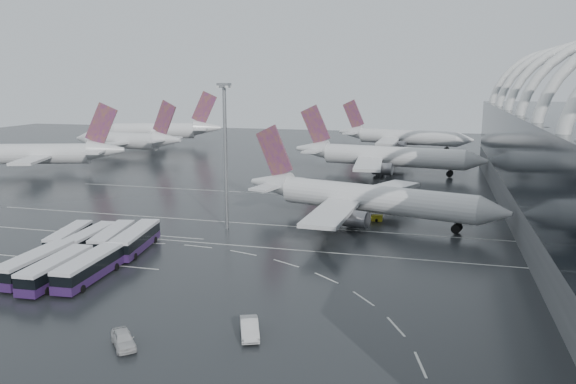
% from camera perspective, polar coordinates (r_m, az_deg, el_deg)
% --- Properties ---
extents(ground, '(420.00, 420.00, 0.00)m').
position_cam_1_polar(ground, '(92.90, -2.87, -5.25)').
color(ground, black).
rests_on(ground, ground).
extents(lane_marking_near, '(120.00, 0.25, 0.01)m').
position_cam_1_polar(lane_marking_near, '(91.08, -3.25, -5.59)').
color(lane_marking_near, beige).
rests_on(lane_marking_near, ground).
extents(lane_marking_mid, '(120.00, 0.25, 0.01)m').
position_cam_1_polar(lane_marking_mid, '(103.97, -0.87, -3.42)').
color(lane_marking_mid, beige).
rests_on(lane_marking_mid, ground).
extents(lane_marking_far, '(120.00, 0.25, 0.01)m').
position_cam_1_polar(lane_marking_far, '(130.44, 2.43, -0.38)').
color(lane_marking_far, beige).
rests_on(lane_marking_far, ground).
extents(bus_bay_line_south, '(28.00, 0.25, 0.01)m').
position_cam_1_polar(bus_bay_line_south, '(89.71, -20.98, -6.62)').
color(bus_bay_line_south, beige).
rests_on(bus_bay_line_south, ground).
extents(bus_bay_line_north, '(28.00, 0.25, 0.01)m').
position_cam_1_polar(bus_bay_line_north, '(102.50, -15.80, -4.08)').
color(bus_bay_line_north, beige).
rests_on(bus_bay_line_north, ground).
extents(airliner_main, '(51.24, 44.31, 17.58)m').
position_cam_1_polar(airliner_main, '(107.14, 7.62, -0.66)').
color(airliner_main, silver).
rests_on(airliner_main, ground).
extents(airliner_gate_b, '(55.43, 49.39, 19.25)m').
position_cam_1_polar(airliner_gate_b, '(163.43, 9.65, 3.57)').
color(airliner_gate_b, silver).
rests_on(airliner_gate_b, ground).
extents(airliner_gate_c, '(52.34, 47.52, 18.78)m').
position_cam_1_polar(airliner_gate_c, '(220.92, 11.37, 5.47)').
color(airliner_gate_c, silver).
rests_on(airliner_gate_c, ground).
extents(jet_remote_west, '(45.53, 37.01, 20.13)m').
position_cam_1_polar(jet_remote_west, '(178.51, -23.21, 3.58)').
color(jet_remote_west, silver).
rests_on(jet_remote_west, ground).
extents(jet_remote_mid, '(45.29, 36.57, 19.70)m').
position_cam_1_polar(jet_remote_mid, '(208.48, -15.90, 5.03)').
color(jet_remote_mid, silver).
rests_on(jet_remote_mid, ground).
extents(jet_remote_far, '(49.81, 40.46, 21.97)m').
position_cam_1_polar(jet_remote_far, '(239.33, -12.62, 6.09)').
color(jet_remote_far, silver).
rests_on(jet_remote_far, ground).
extents(bus_row_near_a, '(5.01, 12.53, 3.01)m').
position_cam_1_polar(bus_row_near_a, '(96.85, -21.35, -4.32)').
color(bus_row_near_a, '#2C1543').
rests_on(bus_row_near_a, ground).
extents(bus_row_near_b, '(3.61, 12.35, 3.00)m').
position_cam_1_polar(bus_row_near_b, '(95.01, -19.43, -4.48)').
color(bus_row_near_b, '#2C1543').
rests_on(bus_row_near_b, ground).
extents(bus_row_near_c, '(5.21, 13.22, 3.18)m').
position_cam_1_polar(bus_row_near_c, '(93.61, -17.40, -4.52)').
color(bus_row_near_c, '#2C1543').
rests_on(bus_row_near_c, ground).
extents(bus_row_near_d, '(5.25, 14.32, 3.45)m').
position_cam_1_polar(bus_row_near_d, '(91.52, -15.20, -4.66)').
color(bus_row_near_d, '#2C1543').
rests_on(bus_row_near_d, ground).
extents(bus_row_far_a, '(3.49, 13.69, 3.35)m').
position_cam_1_polar(bus_row_far_a, '(84.42, -24.25, -6.68)').
color(bus_row_far_a, '#2C1543').
rests_on(bus_row_far_a, ground).
extents(bus_row_far_b, '(3.77, 13.55, 3.30)m').
position_cam_1_polar(bus_row_far_b, '(81.13, -22.48, -7.27)').
color(bus_row_far_b, '#2C1543').
rests_on(bus_row_far_b, ground).
extents(bus_row_far_c, '(3.89, 13.76, 3.35)m').
position_cam_1_polar(bus_row_far_c, '(80.32, -19.51, -7.22)').
color(bus_row_far_c, '#2C1543').
rests_on(bus_row_far_c, ground).
extents(van_curve_b, '(4.64, 4.91, 1.64)m').
position_cam_1_polar(van_curve_b, '(60.83, -16.39, -14.14)').
color(van_curve_b, '#BEBEBE').
rests_on(van_curve_b, ground).
extents(van_curve_c, '(3.68, 5.62, 1.75)m').
position_cam_1_polar(van_curve_c, '(60.83, -3.93, -13.62)').
color(van_curve_c, '#BEBEBE').
rests_on(van_curve_c, ground).
extents(floodlight_mast, '(1.99, 1.99, 25.93)m').
position_cam_1_polar(floodlight_mast, '(99.77, -6.41, 5.41)').
color(floodlight_mast, gray).
rests_on(floodlight_mast, ground).
extents(gse_cart_belly_a, '(2.08, 1.23, 1.14)m').
position_cam_1_polar(gse_cart_belly_a, '(108.55, 9.02, -2.62)').
color(gse_cart_belly_a, gold).
rests_on(gse_cart_belly_a, ground).
extents(gse_cart_belly_c, '(1.98, 1.17, 1.08)m').
position_cam_1_polar(gse_cart_belly_c, '(110.11, 3.94, -2.32)').
color(gse_cart_belly_c, gold).
rests_on(gse_cart_belly_c, ground).
extents(gse_cart_belly_d, '(2.34, 1.38, 1.27)m').
position_cam_1_polar(gse_cart_belly_d, '(115.32, 17.73, -2.16)').
color(gse_cart_belly_d, slate).
rests_on(gse_cart_belly_d, ground).
extents(gse_cart_belly_e, '(1.93, 1.14, 1.05)m').
position_cam_1_polar(gse_cart_belly_e, '(118.16, 7.73, -1.45)').
color(gse_cart_belly_e, gold).
rests_on(gse_cart_belly_e, ground).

